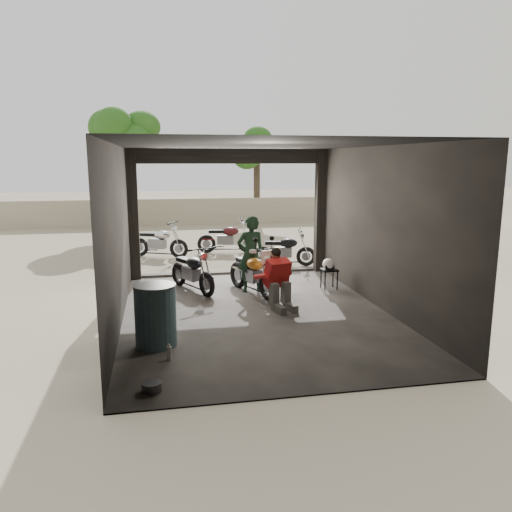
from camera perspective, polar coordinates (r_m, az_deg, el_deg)
name	(u,v)px	position (r m, az deg, el deg)	size (l,w,h in m)	color
ground	(256,314)	(9.71, -0.01, -6.63)	(80.00, 80.00, 0.00)	#7A6D56
garage	(251,244)	(9.93, -0.62, 1.36)	(7.00, 7.13, 3.20)	#2D2B28
boundary_wall	(197,211)	(23.27, -6.71, 5.09)	(18.00, 0.30, 1.20)	gray
tree_left	(125,134)	(21.64, -14.75, 13.36)	(2.20, 2.20, 5.60)	#382B1E
tree_right	(257,146)	(23.54, 0.09, 12.44)	(2.20, 2.20, 5.00)	#382B1E
main_bike	(252,269)	(10.98, -0.43, -1.55)	(0.69, 1.67, 1.11)	beige
left_bike	(192,268)	(11.32, -7.33, -1.40)	(0.65, 1.57, 1.06)	black
outside_bike_a	(159,239)	(15.45, -11.07, 1.87)	(0.67, 1.63, 1.10)	black
outside_bike_b	(227,236)	(15.94, -3.37, 2.32)	(0.67, 1.63, 1.10)	#451013
outside_bike_c	(284,248)	(13.95, 3.27, 0.95)	(0.63, 1.53, 1.03)	black
rider	(251,254)	(11.08, -0.60, 0.18)	(0.63, 0.41, 1.73)	black
mechanic	(280,281)	(9.80, 2.77, -2.87)	(0.60, 0.82, 1.19)	red
stool	(329,272)	(11.50, 8.37, -1.84)	(0.35, 0.35, 0.49)	black
helmet	(328,264)	(11.40, 8.28, -0.91)	(0.27, 0.28, 0.26)	white
oil_drum	(156,316)	(8.07, -11.41, -6.77)	(0.65, 0.65, 1.01)	#3D5E67
sign_post	(353,203)	(14.16, 11.05, 5.97)	(0.86, 0.08, 2.58)	black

